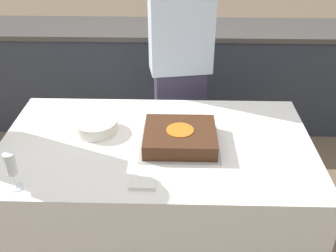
% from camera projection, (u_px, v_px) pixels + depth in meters
% --- Properties ---
extents(ground_plane, '(14.00, 14.00, 0.00)m').
position_uv_depth(ground_plane, '(158.00, 243.00, 2.51)').
color(ground_plane, '#7A664C').
extents(back_counter, '(4.40, 0.58, 0.92)m').
position_uv_depth(back_counter, '(166.00, 76.00, 3.60)').
color(back_counter, '#333842').
rests_on(back_counter, ground_plane).
extents(dining_table, '(1.67, 0.96, 0.78)m').
position_uv_depth(dining_table, '(157.00, 197.00, 2.31)').
color(dining_table, white).
rests_on(dining_table, ground_plane).
extents(cake, '(0.42, 0.37, 0.09)m').
position_uv_depth(cake, '(180.00, 137.00, 2.07)').
color(cake, '#B7B2AD').
rests_on(cake, dining_table).
extents(plate_stack, '(0.24, 0.24, 0.07)m').
position_uv_depth(plate_stack, '(96.00, 126.00, 2.18)').
color(plate_stack, white).
rests_on(plate_stack, dining_table).
extents(wine_glass, '(0.06, 0.06, 0.19)m').
position_uv_depth(wine_glass, '(11.00, 165.00, 1.72)').
color(wine_glass, white).
rests_on(wine_glass, dining_table).
extents(side_plate_near_cake, '(0.18, 0.18, 0.00)m').
position_uv_depth(side_plate_near_cake, '(187.00, 112.00, 2.37)').
color(side_plate_near_cake, white).
rests_on(side_plate_near_cake, dining_table).
extents(utensil_pile, '(0.12, 0.08, 0.02)m').
position_uv_depth(utensil_pile, '(142.00, 184.00, 1.79)').
color(utensil_pile, white).
rests_on(utensil_pile, dining_table).
extents(person_cutting_cake, '(0.43, 0.27, 1.68)m').
position_uv_depth(person_cutting_cake, '(180.00, 73.00, 2.65)').
color(person_cutting_cake, '#383347').
rests_on(person_cutting_cake, ground_plane).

